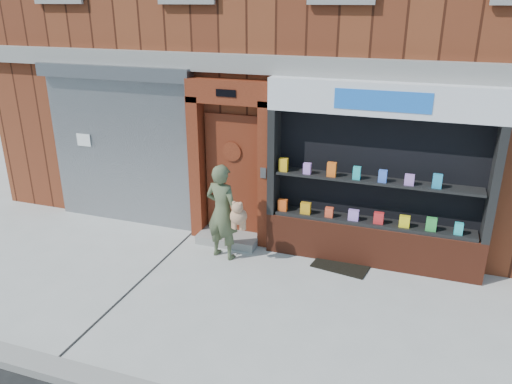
% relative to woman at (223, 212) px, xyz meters
% --- Properties ---
extents(ground, '(80.00, 80.00, 0.00)m').
position_rel_woman_xyz_m(ground, '(0.61, -1.17, -0.83)').
color(ground, '#9E9E99').
rests_on(ground, ground).
extents(building, '(12.00, 8.16, 8.00)m').
position_rel_woman_xyz_m(building, '(0.61, 4.82, 3.17)').
color(building, '#5D2715').
rests_on(building, ground).
extents(shutter_bay, '(3.10, 0.30, 3.04)m').
position_rel_woman_xyz_m(shutter_bay, '(-2.39, 0.76, 0.89)').
color(shutter_bay, gray).
rests_on(shutter_bay, ground).
extents(red_door_bay, '(1.52, 0.58, 2.90)m').
position_rel_woman_xyz_m(red_door_bay, '(-0.14, 0.69, 0.63)').
color(red_door_bay, '#561D0E').
rests_on(red_door_bay, ground).
extents(pharmacy_bay, '(3.50, 0.41, 3.00)m').
position_rel_woman_xyz_m(pharmacy_bay, '(2.36, 0.64, 0.54)').
color(pharmacy_bay, maroon).
rests_on(pharmacy_bay, ground).
extents(woman, '(0.83, 0.56, 1.65)m').
position_rel_woman_xyz_m(woman, '(0.00, 0.00, 0.00)').
color(woman, '#4B5639').
rests_on(woman, ground).
extents(doormat, '(0.99, 0.76, 0.02)m').
position_rel_woman_xyz_m(doormat, '(1.96, 0.38, -0.82)').
color(doormat, black).
rests_on(doormat, ground).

